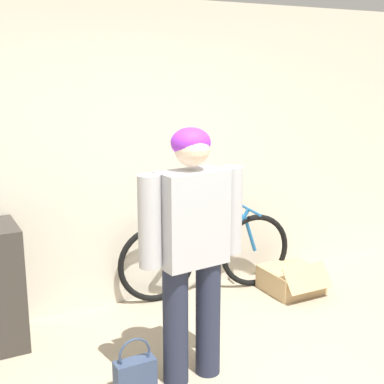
{
  "coord_description": "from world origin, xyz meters",
  "views": [
    {
      "loc": [
        -1.54,
        -1.97,
        2.04
      ],
      "look_at": [
        -0.03,
        0.9,
        1.28
      ],
      "focal_mm": 50.0,
      "sensor_mm": 36.0,
      "label": 1
    }
  ],
  "objects_px": {
    "bicycle": "(207,255)",
    "person": "(192,240)",
    "cardboard_box": "(291,279)",
    "handbag": "(135,372)"
  },
  "relations": [
    {
      "from": "person",
      "to": "handbag",
      "type": "height_order",
      "value": "person"
    },
    {
      "from": "bicycle",
      "to": "cardboard_box",
      "type": "height_order",
      "value": "bicycle"
    },
    {
      "from": "person",
      "to": "handbag",
      "type": "bearing_deg",
      "value": 167.4
    },
    {
      "from": "handbag",
      "to": "cardboard_box",
      "type": "height_order",
      "value": "handbag"
    },
    {
      "from": "handbag",
      "to": "cardboard_box",
      "type": "relative_size",
      "value": 0.66
    },
    {
      "from": "bicycle",
      "to": "person",
      "type": "bearing_deg",
      "value": -116.94
    },
    {
      "from": "handbag",
      "to": "cardboard_box",
      "type": "xyz_separation_m",
      "value": [
        1.88,
        0.79,
        -0.01
      ]
    },
    {
      "from": "person",
      "to": "cardboard_box",
      "type": "xyz_separation_m",
      "value": [
        1.49,
        0.84,
        -0.86
      ]
    },
    {
      "from": "cardboard_box",
      "to": "handbag",
      "type": "bearing_deg",
      "value": -157.23
    },
    {
      "from": "person",
      "to": "cardboard_box",
      "type": "distance_m",
      "value": 1.91
    }
  ]
}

